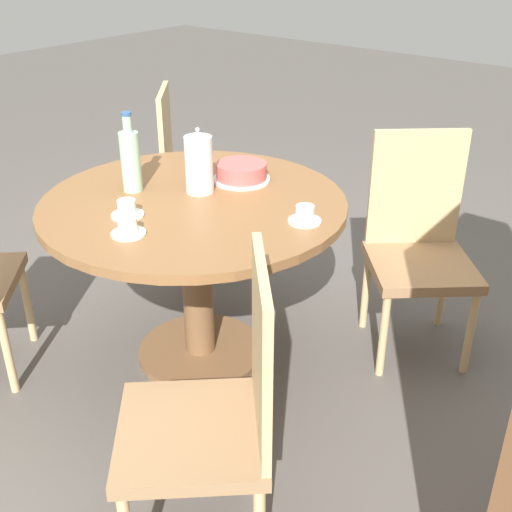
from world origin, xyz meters
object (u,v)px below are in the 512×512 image
Objects in this scene: cup_a at (127,210)px; water_bottle at (130,159)px; cake_main at (241,172)px; cup_b at (305,216)px; chair_b at (192,175)px; chair_d at (216,413)px; coffee_pot at (199,163)px; chair_a at (418,244)px; cup_c at (128,228)px.

water_bottle is at bearing -136.18° from cup_a.
cup_b is (0.17, 0.44, -0.01)m from cake_main.
chair_b is 7.75× the size of cup_b.
chair_b is 1.88m from chair_d.
chair_d is 1.16m from water_bottle.
chair_b is 3.93× the size of cake_main.
cup_a is (0.18, 0.18, -0.11)m from water_bottle.
coffee_pot is at bearing 125.78° from water_bottle.
chair_a is 1.24m from water_bottle.
chair_b is 0.83m from cake_main.
cup_a is 0.65m from cup_b.
cup_c is (0.44, 0.08, -0.10)m from coffee_pot.
chair_a is 3.93× the size of cake_main.
cup_b is 1.00× the size of cup_c.
cake_main reaches higher than cup_a.
cup_b is at bearing 124.38° from cup_a.
cake_main is at bearing 165.79° from coffee_pot.
chair_a is at bearing 138.77° from chair_d.
cake_main is at bearing 142.88° from water_bottle.
water_bottle reaches higher than chair_b.
water_bottle is (-0.56, -0.94, 0.38)m from chair_d.
cake_main is 1.97× the size of cup_b.
coffee_pot is 0.83× the size of water_bottle.
chair_a is 2.96× the size of water_bottle.
chair_b and chair_d have the same top height.
chair_a is at bearing 121.84° from cake_main.
chair_b is at bearing -147.83° from cup_a.
chair_d is 2.96× the size of water_bottle.
cup_a is (0.93, 0.58, 0.28)m from chair_b.
chair_a is 0.81m from cake_main.
chair_a is at bearing 160.79° from cup_b.
cup_b is at bearing 93.01° from coffee_pot.
cup_a is 1.00× the size of cup_c.
chair_b is at bearing -151.30° from water_bottle.
cup_c is (0.10, 0.12, 0.00)m from cup_a.
water_bottle is at bearing -163.44° from chair_d.
chair_b is 7.75× the size of cup_c.
chair_b reaches higher than cup_b.
cup_c is at bearing 9.86° from coffee_pot.
water_bottle is 0.42m from cup_c.
cup_a and cup_b have the same top height.
chair_b is 7.75× the size of cup_a.
coffee_pot is 0.36m from cup_a.
chair_b is 0.93m from water_bottle.
chair_d is 3.93× the size of cake_main.
coffee_pot is at bearing -14.21° from cake_main.
chair_a reaches higher than cake_main.
cup_a is at bearing -158.93° from chair_d.
water_bottle is at bearing -37.12° from cake_main.
coffee_pot reaches higher than cup_c.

